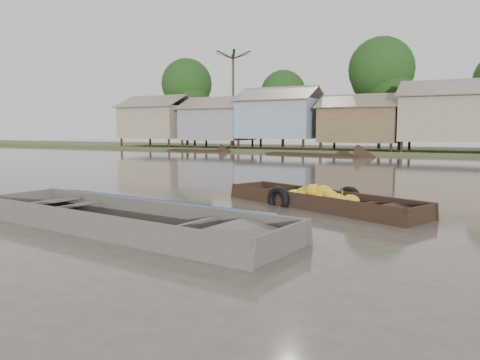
% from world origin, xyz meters
% --- Properties ---
extents(ground, '(120.00, 120.00, 0.00)m').
position_xyz_m(ground, '(0.00, 0.00, 0.00)').
color(ground, '#4B4339').
rests_on(ground, ground).
extents(riverbank, '(120.00, 12.47, 10.22)m').
position_xyz_m(riverbank, '(3.03, 31.86, 3.07)').
color(riverbank, '#384723').
rests_on(riverbank, ground).
extents(banana_boat, '(5.39, 3.34, 0.75)m').
position_xyz_m(banana_boat, '(0.68, 3.42, 0.14)').
color(banana_boat, black).
rests_on(banana_boat, ground).
extents(viewer_boat, '(7.20, 2.83, 0.56)m').
position_xyz_m(viewer_boat, '(-1.85, -0.61, 0.05)').
color(viewer_boat, '#47413C').
rests_on(viewer_boat, ground).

